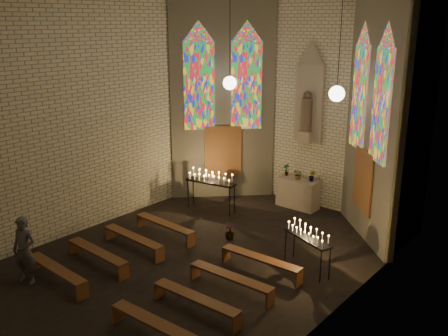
{
  "coord_description": "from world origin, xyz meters",
  "views": [
    {
      "loc": [
        8.29,
        -8.45,
        6.15
      ],
      "look_at": [
        -0.05,
        1.59,
        2.27
      ],
      "focal_mm": 40.0,
      "sensor_mm": 36.0,
      "label": 1
    }
  ],
  "objects": [
    {
      "name": "aisle_flower_pot",
      "position": [
        -0.13,
        1.94,
        0.24
      ],
      "size": [
        0.31,
        0.31,
        0.48
      ],
      "primitive_type": "imported",
      "rotation": [
        0.0,
        0.0,
        -0.2
      ],
      "color": "#4C723F",
      "rests_on": "ground"
    },
    {
      "name": "altar",
      "position": [
        0.0,
        5.45,
        0.5
      ],
      "size": [
        1.4,
        0.6,
        1.0
      ],
      "primitive_type": "cube",
      "color": "#AFA38F",
      "rests_on": "ground"
    },
    {
      "name": "flower_vase_left",
      "position": [
        -0.54,
        5.53,
        1.21
      ],
      "size": [
        0.23,
        0.16,
        0.42
      ],
      "primitive_type": "imported",
      "rotation": [
        0.0,
        0.0,
        0.04
      ],
      "color": "#4C723F",
      "rests_on": "altar"
    },
    {
      "name": "visitor",
      "position": [
        -2.38,
        -3.13,
        0.84
      ],
      "size": [
        0.72,
        0.6,
        1.69
      ],
      "primitive_type": "imported",
      "rotation": [
        0.0,
        0.0,
        0.38
      ],
      "color": "#4C4B55",
      "rests_on": "ground"
    },
    {
      "name": "pew_left_0",
      "position": [
        -1.74,
        0.88,
        0.35
      ],
      "size": [
        2.26,
        0.4,
        0.43
      ],
      "rotation": [
        0.0,
        0.0,
        -0.04
      ],
      "color": "#573218",
      "rests_on": "ground"
    },
    {
      "name": "pew_right_2",
      "position": [
        1.74,
        -1.52,
        0.35
      ],
      "size": [
        2.26,
        0.4,
        0.43
      ],
      "rotation": [
        0.0,
        0.0,
        0.04
      ],
      "color": "#573218",
      "rests_on": "ground"
    },
    {
      "name": "pew_right_1",
      "position": [
        1.74,
        -0.32,
        0.35
      ],
      "size": [
        2.26,
        0.4,
        0.43
      ],
      "rotation": [
        0.0,
        0.0,
        0.04
      ],
      "color": "#573218",
      "rests_on": "ground"
    },
    {
      "name": "votive_stand_left",
      "position": [
        -2.08,
        3.34,
        1.09
      ],
      "size": [
        1.77,
        0.69,
        1.27
      ],
      "rotation": [
        0.0,
        0.0,
        0.17
      ],
      "color": "black",
      "rests_on": "ground"
    },
    {
      "name": "pew_left_2",
      "position": [
        -1.74,
        -1.52,
        0.35
      ],
      "size": [
        2.26,
        0.4,
        0.43
      ],
      "rotation": [
        0.0,
        0.0,
        -0.04
      ],
      "color": "#573218",
      "rests_on": "ground"
    },
    {
      "name": "floor",
      "position": [
        0.0,
        0.0,
        0.0
      ],
      "size": [
        12.0,
        12.0,
        0.0
      ],
      "primitive_type": "plane",
      "color": "black",
      "rests_on": "ground"
    },
    {
      "name": "pew_right_3",
      "position": [
        1.74,
        -2.72,
        0.35
      ],
      "size": [
        2.26,
        0.4,
        0.43
      ],
      "rotation": [
        0.0,
        0.0,
        0.04
      ],
      "color": "#573218",
      "rests_on": "ground"
    },
    {
      "name": "pew_left_1",
      "position": [
        -1.74,
        -0.32,
        0.35
      ],
      "size": [
        2.26,
        0.4,
        0.43
      ],
      "rotation": [
        0.0,
        0.0,
        -0.04
      ],
      "color": "#573218",
      "rests_on": "ground"
    },
    {
      "name": "flower_vase_center",
      "position": [
        0.01,
        5.41,
        1.18
      ],
      "size": [
        0.4,
        0.38,
        0.36
      ],
      "primitive_type": "imported",
      "rotation": [
        0.0,
        0.0,
        -0.4
      ],
      "color": "#4C723F",
      "rests_on": "altar"
    },
    {
      "name": "flower_vase_right",
      "position": [
        0.47,
        5.53,
        1.19
      ],
      "size": [
        0.24,
        0.21,
        0.39
      ],
      "primitive_type": "imported",
      "rotation": [
        0.0,
        0.0,
        0.2
      ],
      "color": "#4C723F",
      "rests_on": "altar"
    },
    {
      "name": "pew_right_0",
      "position": [
        1.74,
        0.88,
        0.35
      ],
      "size": [
        2.26,
        0.4,
        0.43
      ],
      "rotation": [
        0.0,
        0.0,
        0.04
      ],
      "color": "#573218",
      "rests_on": "ground"
    },
    {
      "name": "pew_left_3",
      "position": [
        -1.74,
        -2.72,
        0.35
      ],
      "size": [
        2.26,
        0.4,
        0.43
      ],
      "rotation": [
        0.0,
        0.0,
        -0.04
      ],
      "color": "#573218",
      "rests_on": "ground"
    },
    {
      "name": "room",
      "position": [
        -0.0,
        3.37,
        3.72
      ],
      "size": [
        8.22,
        12.43,
        7.0
      ],
      "color": "beige",
      "rests_on": "ground"
    },
    {
      "name": "votive_stand_right",
      "position": [
        2.53,
        1.78,
        0.95
      ],
      "size": [
        1.54,
        0.87,
        1.11
      ],
      "rotation": [
        0.0,
        0.0,
        -0.36
      ],
      "color": "black",
      "rests_on": "ground"
    }
  ]
}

